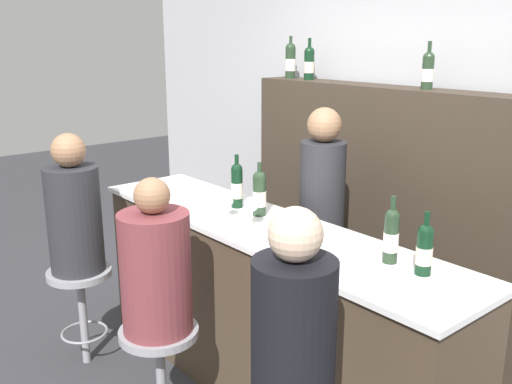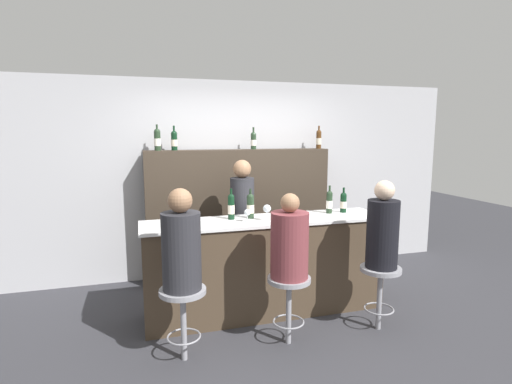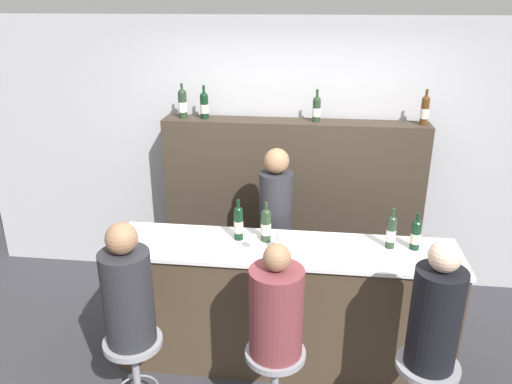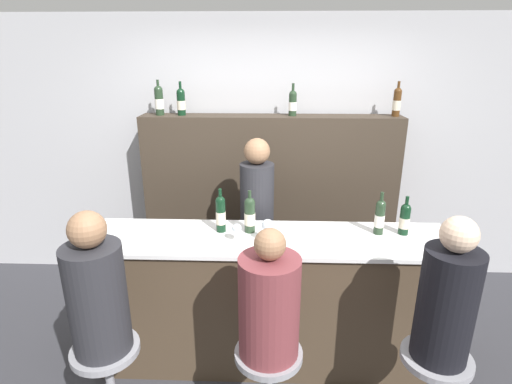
{
  "view_description": "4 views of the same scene",
  "coord_description": "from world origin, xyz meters",
  "px_view_note": "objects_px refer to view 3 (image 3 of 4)",
  "views": [
    {
      "loc": [
        2.24,
        -1.65,
        2.02
      ],
      "look_at": [
        -0.15,
        0.35,
        1.17
      ],
      "focal_mm": 40.0,
      "sensor_mm": 36.0,
      "label": 1
    },
    {
      "loc": [
        -1.26,
        -3.62,
        1.93
      ],
      "look_at": [
        -0.09,
        0.35,
        1.3
      ],
      "focal_mm": 28.0,
      "sensor_mm": 36.0,
      "label": 2
    },
    {
      "loc": [
        0.19,
        -3.0,
        2.76
      ],
      "look_at": [
        -0.21,
        0.28,
        1.45
      ],
      "focal_mm": 35.0,
      "sensor_mm": 36.0,
      "label": 3
    },
    {
      "loc": [
        -0.01,
        -2.26,
        2.25
      ],
      "look_at": [
        -0.09,
        0.2,
        1.39
      ],
      "focal_mm": 28.0,
      "sensor_mm": 36.0,
      "label": 4
    }
  ],
  "objects_px": {
    "wine_bottle_counter_1": "(266,225)",
    "wine_bottle_counter_0": "(238,223)",
    "wine_bottle_backbar_0": "(183,103)",
    "wine_glass_1": "(281,237)",
    "wine_bottle_backbar_1": "(204,105)",
    "wine_glass_0": "(253,239)",
    "wine_bottle_counter_3": "(416,234)",
    "bar_stool_middle": "(275,367)",
    "wine_bottle_counter_2": "(391,231)",
    "guest_seated_right": "(436,313)",
    "guest_seated_left": "(127,292)",
    "wine_bottle_backbar_2": "(317,109)",
    "wine_bottle_backbar_3": "(425,110)",
    "bar_stool_right": "(425,380)",
    "bar_stool_left": "(134,356)",
    "bartender": "(275,243)",
    "guest_seated_middle": "(276,308)"
  },
  "relations": [
    {
      "from": "wine_bottle_counter_3",
      "to": "bar_stool_left",
      "type": "xyz_separation_m",
      "value": [
        -1.9,
        -0.77,
        -0.64
      ]
    },
    {
      "from": "wine_bottle_backbar_0",
      "to": "bartender",
      "type": "xyz_separation_m",
      "value": [
        0.92,
        -0.58,
        -1.08
      ]
    },
    {
      "from": "guest_seated_middle",
      "to": "wine_bottle_counter_1",
      "type": "bearing_deg",
      "value": 100.61
    },
    {
      "from": "guest_seated_left",
      "to": "guest_seated_middle",
      "type": "height_order",
      "value": "guest_seated_left"
    },
    {
      "from": "wine_bottle_counter_0",
      "to": "wine_bottle_backbar_3",
      "type": "relative_size",
      "value": 1.05
    },
    {
      "from": "guest_seated_left",
      "to": "guest_seated_right",
      "type": "bearing_deg",
      "value": 0.0
    },
    {
      "from": "guest_seated_middle",
      "to": "bar_stool_left",
      "type": "bearing_deg",
      "value": 180.0
    },
    {
      "from": "wine_bottle_counter_0",
      "to": "wine_bottle_backbar_0",
      "type": "relative_size",
      "value": 1.02
    },
    {
      "from": "wine_bottle_backbar_2",
      "to": "bar_stool_middle",
      "type": "distance_m",
      "value": 2.26
    },
    {
      "from": "wine_bottle_counter_2",
      "to": "bartender",
      "type": "relative_size",
      "value": 0.19
    },
    {
      "from": "wine_bottle_counter_1",
      "to": "wine_bottle_backbar_0",
      "type": "xyz_separation_m",
      "value": [
        -0.88,
        1.06,
        0.68
      ]
    },
    {
      "from": "wine_bottle_backbar_2",
      "to": "guest_seated_right",
      "type": "bearing_deg",
      "value": -67.54
    },
    {
      "from": "wine_bottle_backbar_3",
      "to": "wine_glass_1",
      "type": "xyz_separation_m",
      "value": [
        -1.14,
        -1.22,
        -0.69
      ]
    },
    {
      "from": "wine_bottle_counter_3",
      "to": "bar_stool_middle",
      "type": "height_order",
      "value": "wine_bottle_counter_3"
    },
    {
      "from": "wine_bottle_backbar_1",
      "to": "wine_bottle_counter_0",
      "type": "bearing_deg",
      "value": -65.99
    },
    {
      "from": "guest_seated_left",
      "to": "wine_bottle_counter_3",
      "type": "bearing_deg",
      "value": 22.08
    },
    {
      "from": "wine_bottle_counter_1",
      "to": "wine_bottle_counter_0",
      "type": "bearing_deg",
      "value": 180.0
    },
    {
      "from": "guest_seated_left",
      "to": "guest_seated_right",
      "type": "xyz_separation_m",
      "value": [
        1.9,
        0.0,
        0.0
      ]
    },
    {
      "from": "wine_bottle_backbar_2",
      "to": "wine_bottle_backbar_3",
      "type": "xyz_separation_m",
      "value": [
        0.93,
        0.0,
        0.01
      ]
    },
    {
      "from": "bar_stool_middle",
      "to": "wine_bottle_backbar_1",
      "type": "bearing_deg",
      "value": 114.24
    },
    {
      "from": "wine_bottle_counter_2",
      "to": "wine_bottle_counter_3",
      "type": "height_order",
      "value": "wine_bottle_counter_2"
    },
    {
      "from": "wine_bottle_backbar_0",
      "to": "wine_glass_1",
      "type": "bearing_deg",
      "value": -50.46
    },
    {
      "from": "wine_bottle_backbar_1",
      "to": "wine_bottle_counter_3",
      "type": "bearing_deg",
      "value": -30.82
    },
    {
      "from": "wine_bottle_counter_3",
      "to": "bar_stool_middle",
      "type": "xyz_separation_m",
      "value": [
        -0.95,
        -0.77,
        -0.64
      ]
    },
    {
      "from": "wine_bottle_counter_0",
      "to": "wine_glass_0",
      "type": "height_order",
      "value": "wine_bottle_counter_0"
    },
    {
      "from": "wine_bottle_backbar_2",
      "to": "wine_glass_1",
      "type": "height_order",
      "value": "wine_bottle_backbar_2"
    },
    {
      "from": "bartender",
      "to": "wine_bottle_counter_3",
      "type": "bearing_deg",
      "value": -24.45
    },
    {
      "from": "wine_bottle_counter_2",
      "to": "wine_bottle_backbar_2",
      "type": "bearing_deg",
      "value": 118.7
    },
    {
      "from": "bar_stool_right",
      "to": "wine_glass_0",
      "type": "bearing_deg",
      "value": 152.79
    },
    {
      "from": "wine_glass_1",
      "to": "bar_stool_left",
      "type": "height_order",
      "value": "wine_glass_1"
    },
    {
      "from": "wine_bottle_counter_0",
      "to": "bar_stool_left",
      "type": "height_order",
      "value": "wine_bottle_counter_0"
    },
    {
      "from": "wine_bottle_backbar_2",
      "to": "bar_stool_right",
      "type": "height_order",
      "value": "wine_bottle_backbar_2"
    },
    {
      "from": "wine_bottle_backbar_3",
      "to": "guest_seated_middle",
      "type": "relative_size",
      "value": 0.4
    },
    {
      "from": "wine_bottle_backbar_3",
      "to": "bar_stool_right",
      "type": "bearing_deg",
      "value": -95.51
    },
    {
      "from": "wine_bottle_backbar_2",
      "to": "wine_glass_0",
      "type": "xyz_separation_m",
      "value": [
        -0.42,
        -1.22,
        -0.7
      ]
    },
    {
      "from": "wine_bottle_backbar_1",
      "to": "wine_glass_1",
      "type": "relative_size",
      "value": 1.81
    },
    {
      "from": "wine_bottle_backbar_0",
      "to": "bartender",
      "type": "relative_size",
      "value": 0.2
    },
    {
      "from": "guest_seated_left",
      "to": "wine_bottle_counter_2",
      "type": "bearing_deg",
      "value": 24.08
    },
    {
      "from": "wine_bottle_counter_2",
      "to": "bartender",
      "type": "distance_m",
      "value": 1.08
    },
    {
      "from": "wine_glass_1",
      "to": "guest_seated_left",
      "type": "height_order",
      "value": "guest_seated_left"
    },
    {
      "from": "wine_bottle_backbar_3",
      "to": "bartender",
      "type": "relative_size",
      "value": 0.19
    },
    {
      "from": "wine_bottle_counter_0",
      "to": "bar_stool_right",
      "type": "xyz_separation_m",
      "value": [
        1.3,
        -0.77,
        -0.66
      ]
    },
    {
      "from": "wine_bottle_counter_3",
      "to": "wine_glass_1",
      "type": "bearing_deg",
      "value": -170.2
    },
    {
      "from": "wine_bottle_counter_1",
      "to": "wine_bottle_backbar_3",
      "type": "distance_m",
      "value": 1.79
    },
    {
      "from": "wine_bottle_counter_1",
      "to": "wine_glass_0",
      "type": "bearing_deg",
      "value": -115.54
    },
    {
      "from": "bar_stool_middle",
      "to": "guest_seated_right",
      "type": "relative_size",
      "value": 0.75
    },
    {
      "from": "wine_bottle_counter_0",
      "to": "wine_bottle_backbar_1",
      "type": "bearing_deg",
      "value": 114.01
    },
    {
      "from": "bar_stool_right",
      "to": "guest_seated_right",
      "type": "xyz_separation_m",
      "value": [
        0.0,
        0.0,
        0.51
      ]
    },
    {
      "from": "wine_bottle_backbar_0",
      "to": "guest_seated_left",
      "type": "relative_size",
      "value": 0.37
    },
    {
      "from": "wine_bottle_counter_2",
      "to": "bar_stool_right",
      "type": "bearing_deg",
      "value": -77.1
    }
  ]
}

